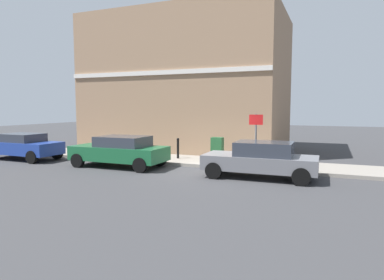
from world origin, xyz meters
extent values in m
plane|color=#38383A|center=(0.00, 0.00, 0.00)|extent=(80.00, 80.00, 0.00)
cube|color=gray|center=(1.89, 6.00, 0.07)|extent=(2.63, 30.00, 0.15)
cube|color=#937256|center=(7.10, 4.01, 4.19)|extent=(7.80, 12.02, 8.39)
cube|color=silver|center=(3.16, 4.01, 4.62)|extent=(0.12, 12.02, 0.24)
cube|color=slate|center=(-0.60, -2.18, 0.60)|extent=(1.79, 4.32, 0.56)
cube|color=#2D333D|center=(-0.60, -2.35, 1.14)|extent=(1.55, 2.15, 0.55)
cylinder|color=black|center=(-1.44, -0.60, 0.32)|extent=(0.23, 0.64, 0.64)
cylinder|color=black|center=(0.18, -0.57, 0.32)|extent=(0.23, 0.64, 0.64)
cylinder|color=black|center=(-1.38, -3.80, 0.32)|extent=(0.23, 0.64, 0.64)
cylinder|color=black|center=(0.23, -3.77, 0.32)|extent=(0.23, 0.64, 0.64)
cube|color=#195933|center=(-0.59, 4.28, 0.64)|extent=(1.85, 4.39, 0.64)
cube|color=#2D333D|center=(-0.59, 4.04, 1.18)|extent=(1.63, 2.22, 0.48)
cylinder|color=black|center=(-1.46, 5.92, 0.32)|extent=(0.22, 0.64, 0.64)
cylinder|color=black|center=(0.28, 5.92, 0.32)|extent=(0.22, 0.64, 0.64)
cylinder|color=black|center=(-1.46, 2.63, 0.32)|extent=(0.22, 0.64, 0.64)
cylinder|color=black|center=(0.29, 2.64, 0.32)|extent=(0.22, 0.64, 0.64)
cube|color=navy|center=(-0.67, 10.18, 0.63)|extent=(1.75, 4.15, 0.63)
cube|color=#2D333D|center=(-0.67, 10.20, 1.15)|extent=(1.52, 1.99, 0.44)
cylinder|color=black|center=(0.15, 11.68, 0.32)|extent=(0.23, 0.64, 0.64)
cylinder|color=black|center=(-1.48, 8.68, 0.32)|extent=(0.23, 0.64, 0.64)
cylinder|color=black|center=(0.11, 8.66, 0.32)|extent=(0.23, 0.64, 0.64)
cube|color=#1E4C28|center=(1.80, 0.32, 0.72)|extent=(0.40, 0.55, 1.15)
cube|color=#333333|center=(1.80, 0.32, 0.19)|extent=(0.46, 0.61, 0.08)
cylinder|color=black|center=(1.90, 2.45, 0.62)|extent=(0.12, 0.12, 0.95)
sphere|color=black|center=(1.90, 2.45, 1.12)|extent=(0.14, 0.14, 0.14)
cylinder|color=black|center=(0.82, 4.42, 0.62)|extent=(0.12, 0.12, 0.95)
sphere|color=black|center=(0.82, 4.42, 1.12)|extent=(0.14, 0.14, 0.14)
cylinder|color=#59595B|center=(0.98, -1.70, 1.30)|extent=(0.08, 0.08, 2.30)
cube|color=white|center=(0.96, -1.70, 2.20)|extent=(0.03, 0.56, 0.40)
cube|color=red|center=(0.94, -1.70, 2.20)|extent=(0.01, 0.60, 0.44)
camera|label=1|loc=(-13.57, -4.72, 2.73)|focal=31.74mm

